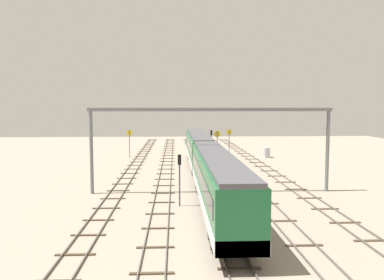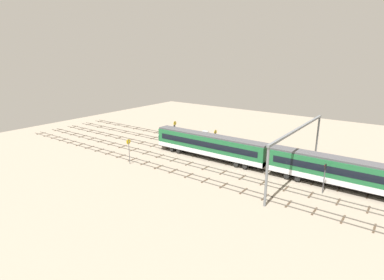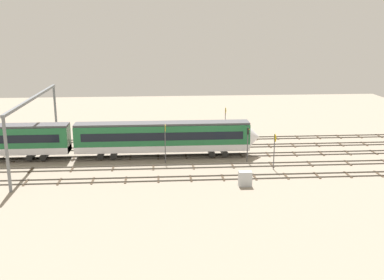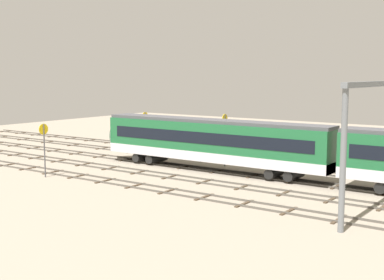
{
  "view_description": "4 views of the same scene",
  "coord_description": "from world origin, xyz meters",
  "px_view_note": "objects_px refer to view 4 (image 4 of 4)",
  "views": [
    {
      "loc": [
        -56.96,
        3.5,
        8.89
      ],
      "look_at": [
        5.06,
        0.67,
        3.39
      ],
      "focal_mm": 35.43,
      "sensor_mm": 36.0,
      "label": 1
    },
    {
      "loc": [
        -32.84,
        48.29,
        20.01
      ],
      "look_at": [
        1.83,
        1.39,
        3.64
      ],
      "focal_mm": 28.59,
      "sensor_mm": 36.0,
      "label": 2
    },
    {
      "loc": [
        -1.71,
        -61.49,
        18.25
      ],
      "look_at": [
        2.68,
        -1.53,
        2.77
      ],
      "focal_mm": 42.68,
      "sensor_mm": 36.0,
      "label": 3
    },
    {
      "loc": [
        -28.72,
        41.28,
        9.21
      ],
      "look_at": [
        1.36,
        -0.44,
        2.74
      ],
      "focal_mm": 49.02,
      "sensor_mm": 36.0,
      "label": 4
    }
  ],
  "objects_px": {
    "train": "(331,154)",
    "speed_sign_near_foreground": "(44,142)",
    "speed_sign_mid_trackside": "(225,132)",
    "relay_cabinet": "(206,141)",
    "speed_sign_far_trackside": "(145,125)",
    "signal_light_trackside_departure": "(143,129)"
  },
  "relations": [
    {
      "from": "speed_sign_mid_trackside",
      "to": "train",
      "type": "bearing_deg",
      "value": 166.85
    },
    {
      "from": "signal_light_trackside_departure",
      "to": "speed_sign_near_foreground",
      "type": "bearing_deg",
      "value": 93.73
    },
    {
      "from": "speed_sign_mid_trackside",
      "to": "relay_cabinet",
      "type": "xyz_separation_m",
      "value": [
        8.97,
        -9.71,
        -2.55
      ]
    },
    {
      "from": "speed_sign_near_foreground",
      "to": "signal_light_trackside_departure",
      "type": "xyz_separation_m",
      "value": [
        0.94,
        -14.41,
        -0.13
      ]
    },
    {
      "from": "speed_sign_far_trackside",
      "to": "relay_cabinet",
      "type": "relative_size",
      "value": 2.65
    },
    {
      "from": "speed_sign_mid_trackside",
      "to": "speed_sign_far_trackside",
      "type": "distance_m",
      "value": 14.3
    },
    {
      "from": "train",
      "to": "relay_cabinet",
      "type": "xyz_separation_m",
      "value": [
        21.07,
        -12.54,
        -1.77
      ]
    },
    {
      "from": "speed_sign_far_trackside",
      "to": "signal_light_trackside_departure",
      "type": "xyz_separation_m",
      "value": [
        -2.73,
        3.62,
        -0.07
      ]
    },
    {
      "from": "train",
      "to": "speed_sign_near_foreground",
      "type": "distance_m",
      "value": 24.97
    },
    {
      "from": "train",
      "to": "speed_sign_mid_trackside",
      "type": "xyz_separation_m",
      "value": [
        12.1,
        -2.83,
        0.78
      ]
    },
    {
      "from": "speed_sign_near_foreground",
      "to": "speed_sign_far_trackside",
      "type": "height_order",
      "value": "speed_sign_near_foreground"
    },
    {
      "from": "train",
      "to": "speed_sign_near_foreground",
      "type": "xyz_separation_m",
      "value": [
        22.21,
        11.4,
        0.55
      ]
    },
    {
      "from": "train",
      "to": "speed_sign_mid_trackside",
      "type": "bearing_deg",
      "value": -13.15
    },
    {
      "from": "speed_sign_near_foreground",
      "to": "speed_sign_far_trackside",
      "type": "bearing_deg",
      "value": -78.49
    },
    {
      "from": "relay_cabinet",
      "to": "speed_sign_mid_trackside",
      "type": "bearing_deg",
      "value": 132.74
    },
    {
      "from": "speed_sign_near_foreground",
      "to": "relay_cabinet",
      "type": "xyz_separation_m",
      "value": [
        -1.14,
        -23.94,
        -2.33
      ]
    },
    {
      "from": "relay_cabinet",
      "to": "speed_sign_far_trackside",
      "type": "bearing_deg",
      "value": 50.83
    },
    {
      "from": "signal_light_trackside_departure",
      "to": "relay_cabinet",
      "type": "height_order",
      "value": "signal_light_trackside_departure"
    },
    {
      "from": "train",
      "to": "speed_sign_near_foreground",
      "type": "relative_size",
      "value": 10.42
    },
    {
      "from": "speed_sign_mid_trackside",
      "to": "signal_light_trackside_departure",
      "type": "bearing_deg",
      "value": -0.95
    },
    {
      "from": "speed_sign_near_foreground",
      "to": "relay_cabinet",
      "type": "distance_m",
      "value": 24.08
    },
    {
      "from": "speed_sign_near_foreground",
      "to": "speed_sign_far_trackside",
      "type": "xyz_separation_m",
      "value": [
        3.67,
        -18.03,
        -0.07
      ]
    }
  ]
}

